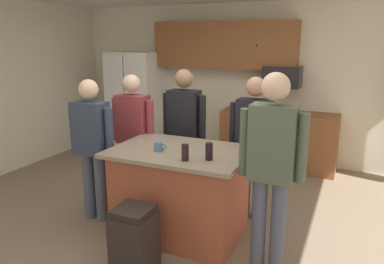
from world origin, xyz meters
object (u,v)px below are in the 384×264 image
Objects in this scene: microwave_over_range at (282,77)px; person_guest_right at (254,139)px; glass_short_whisky at (209,152)px; kitchen_island at (180,192)px; glass_dark_ale at (185,153)px; person_guest_by_door at (133,131)px; trash_bin at (134,240)px; refrigerator at (136,102)px; mug_blue_stoneware at (159,146)px; person_guest_left at (184,127)px; person_host_foreground at (92,142)px; person_elder_center at (272,161)px.

person_guest_right reaches higher than microwave_over_range.
kitchen_island is at bearing 154.73° from glass_short_whisky.
glass_dark_ale reaches higher than kitchen_island.
person_guest_right is 1.46m from person_guest_by_door.
person_guest_by_door is 1.30m from glass_dark_ale.
glass_short_whisky is (-0.11, -2.79, -0.44)m from microwave_over_range.
kitchen_island is 8.58× the size of glass_short_whisky.
glass_dark_ale is at bearing 18.43° from person_guest_right.
person_guest_right reaches higher than trash_bin.
person_guest_right is at bearing 77.77° from glass_short_whisky.
trash_bin is (-0.08, -0.77, -0.17)m from kitchen_island.
refrigerator is 13.66× the size of mug_blue_stoneware.
mug_blue_stoneware is at bearing -53.63° from refrigerator.
microwave_over_range is 0.92× the size of trash_bin.
kitchen_island reaches higher than trash_bin.
kitchen_island is 0.83× the size of person_guest_left.
person_guest_right is at bearing 47.36° from mug_blue_stoneware.
mug_blue_stoneware is at bearing 98.23° from trash_bin.
refrigerator reaches higher than microwave_over_range.
person_guest_by_door is (-0.86, 0.47, 0.46)m from kitchen_island.
person_guest_right is 1.01× the size of person_guest_by_door.
person_guest_by_door is 1.41m from glass_short_whisky.
person_guest_right is at bearing 50.13° from kitchen_island.
refrigerator is 2.66m from microwave_over_range.
person_guest_by_door reaches higher than trash_bin.
person_guest_by_door is at bearing 67.63° from person_host_foreground.
person_guest_left is at bearing 112.39° from kitchen_island.
glass_short_whisky is 0.22m from glass_dark_ale.
kitchen_island is 0.69m from glass_short_whisky.
person_guest_left is 1.69m from person_elder_center.
person_guest_by_door is at bearing 138.93° from mug_blue_stoneware.
trash_bin is at bearing -120.07° from glass_dark_ale.
mug_blue_stoneware is at bearing -103.82° from microwave_over_range.
person_guest_left reaches higher than glass_short_whisky.
mug_blue_stoneware is (0.69, -0.60, 0.05)m from person_guest_by_door.
glass_short_whisky is (0.72, -0.98, 0.05)m from person_guest_left.
glass_dark_ale is at bearing 16.70° from person_elder_center.
kitchen_island is at bearing 123.88° from glass_dark_ale.
person_guest_by_door is at bearing -58.42° from refrigerator.
mug_blue_stoneware is (-0.37, 0.16, -0.03)m from glass_dark_ale.
person_host_foreground is 1.32m from trash_bin.
person_guest_left is at bearing 126.24° from glass_short_whisky.
person_elder_center reaches higher than person_guest_left.
person_guest_by_door is (1.24, -2.02, 0.03)m from refrigerator.
person_guest_right reaches higher than mug_blue_stoneware.
person_host_foreground is 10.52× the size of glass_dark_ale.
microwave_over_range is 3.66× the size of glass_dark_ale.
refrigerator reaches higher than glass_dark_ale.
person_host_foreground reaches higher than glass_dark_ale.
glass_short_whisky reaches higher than trash_bin.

